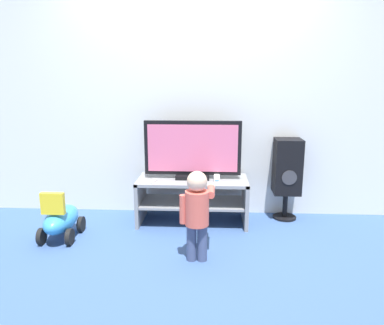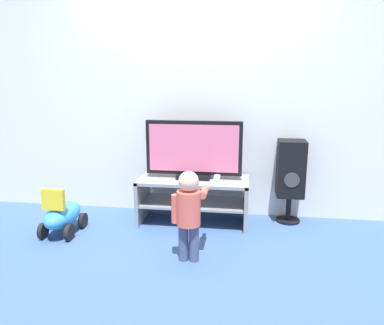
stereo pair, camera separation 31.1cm
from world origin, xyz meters
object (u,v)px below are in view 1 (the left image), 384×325
object	(u,v)px
television	(193,150)
game_console	(217,178)
child	(197,208)
ride_on_toy	(61,219)
remote_primary	(152,182)
speaker_tower	(287,169)

from	to	relation	value
television	game_console	world-z (taller)	television
child	ride_on_toy	size ratio (longest dim) A/B	1.39
remote_primary	child	size ratio (longest dim) A/B	0.18
television	game_console	size ratio (longest dim) A/B	5.62
remote_primary	ride_on_toy	size ratio (longest dim) A/B	0.25
game_console	ride_on_toy	distance (m)	1.49
speaker_tower	ride_on_toy	xyz separation A→B (m)	(-2.12, -0.61, -0.35)
television	remote_primary	xyz separation A→B (m)	(-0.38, -0.19, -0.27)
remote_primary	speaker_tower	size ratio (longest dim) A/B	0.16
ride_on_toy	television	bearing A→B (deg)	22.56
television	remote_primary	world-z (taller)	television
remote_primary	ride_on_toy	xyz separation A→B (m)	(-0.79, -0.30, -0.28)
game_console	speaker_tower	size ratio (longest dim) A/B	0.20
game_console	speaker_tower	bearing A→B (deg)	16.54
television	remote_primary	bearing A→B (deg)	-153.46
television	child	size ratio (longest dim) A/B	1.29
speaker_tower	ride_on_toy	distance (m)	2.23
game_console	ride_on_toy	xyz separation A→B (m)	(-1.41, -0.40, -0.30)
television	speaker_tower	size ratio (longest dim) A/B	1.13
speaker_tower	game_console	bearing A→B (deg)	-163.46
child	speaker_tower	size ratio (longest dim) A/B	0.88
child	ride_on_toy	xyz separation A→B (m)	(-1.25, 0.34, -0.25)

